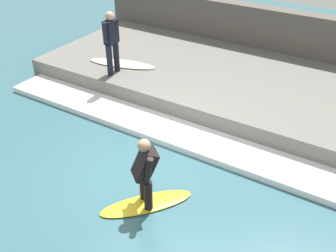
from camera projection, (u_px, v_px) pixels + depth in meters
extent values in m
plane|color=#335B66|center=(148.00, 172.00, 8.17)|extent=(28.00, 28.00, 0.00)
cube|color=#66635E|center=(231.00, 83.00, 11.01)|extent=(4.40, 11.03, 0.54)
cube|color=#544F49|center=(265.00, 36.00, 12.42)|extent=(0.50, 11.58, 1.79)
cube|color=white|center=(183.00, 135.00, 9.17)|extent=(1.03, 10.48, 0.15)
ellipsoid|color=yellow|center=(146.00, 203.00, 7.35)|extent=(1.68, 1.50, 0.06)
cylinder|color=black|center=(148.00, 195.00, 7.05)|extent=(0.16, 0.16, 0.62)
cylinder|color=black|center=(144.00, 185.00, 7.29)|extent=(0.16, 0.16, 0.62)
cube|color=black|center=(145.00, 164.00, 6.84)|extent=(0.59, 0.58, 0.63)
sphere|color=#A87A5B|center=(144.00, 145.00, 6.62)|extent=(0.23, 0.23, 0.23)
cylinder|color=black|center=(148.00, 170.00, 6.65)|extent=(0.11, 0.21, 0.54)
cylinder|color=black|center=(141.00, 155.00, 7.00)|extent=(0.11, 0.21, 0.54)
cylinder|color=black|center=(116.00, 56.00, 10.83)|extent=(0.16, 0.16, 0.87)
cylinder|color=black|center=(110.00, 60.00, 10.60)|extent=(0.16, 0.16, 0.87)
cube|color=black|center=(111.00, 32.00, 10.31)|extent=(0.41, 0.26, 0.62)
sphere|color=tan|center=(110.00, 16.00, 10.08)|extent=(0.24, 0.24, 0.24)
cylinder|color=black|center=(116.00, 28.00, 10.46)|extent=(0.12, 0.12, 0.55)
cylinder|color=black|center=(105.00, 33.00, 10.12)|extent=(0.12, 0.12, 0.55)
ellipsoid|color=beige|center=(122.00, 64.00, 11.41)|extent=(1.02, 2.10, 0.06)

